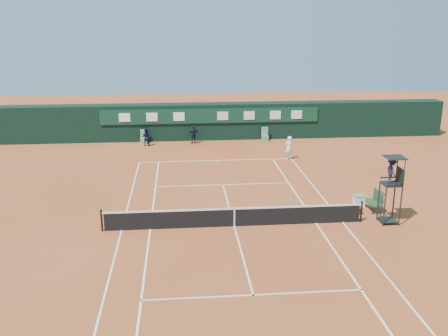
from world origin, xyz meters
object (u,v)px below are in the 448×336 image
at_px(umpire_chair, 392,176).
at_px(cooler, 359,201).
at_px(player_bench, 375,200).
at_px(player, 289,148).
at_px(tennis_net, 234,217).

height_order(umpire_chair, cooler, umpire_chair).
bearing_deg(player_bench, umpire_chair, -89.08).
distance_m(umpire_chair, player_bench, 2.47).
bearing_deg(umpire_chair, player, 101.53).
bearing_deg(cooler, tennis_net, -163.41).
bearing_deg(cooler, player_bench, -48.64).
bearing_deg(player, umpire_chair, 86.10).
height_order(umpire_chair, player_bench, umpire_chair).
distance_m(player_bench, cooler, 0.99).
distance_m(tennis_net, player, 12.86).
height_order(umpire_chair, player, umpire_chair).
relative_size(umpire_chair, player_bench, 2.85).
relative_size(cooler, player, 0.38).
height_order(player_bench, player, player).
xyz_separation_m(player_bench, player, (-2.41, 10.35, 0.26)).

